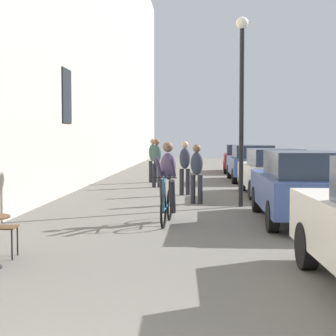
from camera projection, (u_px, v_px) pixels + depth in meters
name	position (u px, v px, depth m)	size (l,w,h in m)	color
cyclist_on_bicycle	(167.00, 185.00, 11.16)	(0.52, 1.76, 1.74)	black
pedestrian_near	(197.00, 170.00, 14.39)	(0.37, 0.29, 1.62)	#26262D
pedestrian_mid	(185.00, 165.00, 16.59)	(0.38, 0.30, 1.69)	#26262D
pedestrian_far	(157.00, 160.00, 19.22)	(0.36, 0.27, 1.76)	#26262D
pedestrian_furthest	(153.00, 158.00, 21.33)	(0.34, 0.24, 1.76)	#26262D
street_lamp	(242.00, 87.00, 13.69)	(0.32, 0.32, 4.90)	black
parked_car_second	(303.00, 185.00, 11.22)	(1.83, 4.28, 1.52)	#384C84
parked_car_third	(272.00, 171.00, 16.44)	(1.83, 4.15, 1.46)	beige
parked_car_fourth	(251.00, 162.00, 21.93)	(1.82, 4.24, 1.50)	#384C84
parked_car_fifth	(240.00, 158.00, 27.65)	(1.85, 4.13, 1.45)	maroon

